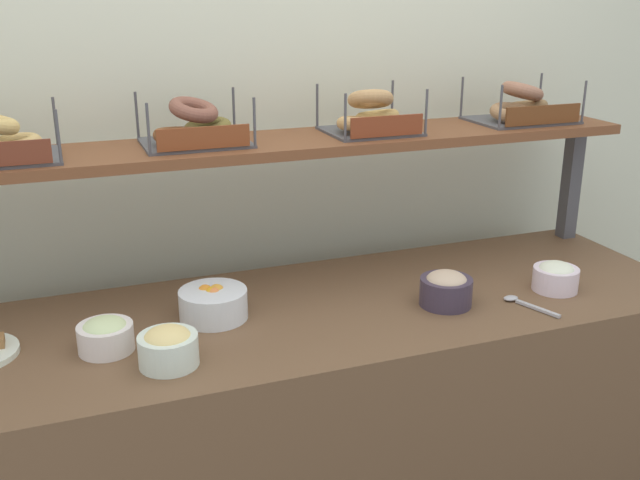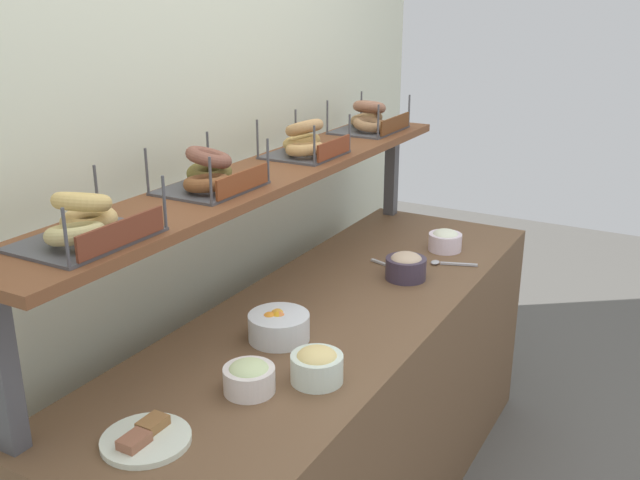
{
  "view_description": "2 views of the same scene",
  "coord_description": "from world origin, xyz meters",
  "px_view_note": "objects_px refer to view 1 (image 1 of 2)",
  "views": [
    {
      "loc": [
        -0.66,
        -1.77,
        1.7
      ],
      "look_at": [
        0.01,
        0.02,
        1.04
      ],
      "focal_mm": 41.21,
      "sensor_mm": 36.0,
      "label": 1
    },
    {
      "loc": [
        -1.95,
        -1.03,
        1.85
      ],
      "look_at": [
        0.06,
        0.09,
        1.05
      ],
      "focal_mm": 40.68,
      "sensor_mm": 36.0,
      "label": 2
    }
  ],
  "objects_px": {
    "bowl_egg_salad": "(168,347)",
    "serving_spoon_near_plate": "(523,303)",
    "bowl_cream_cheese": "(556,276)",
    "bagel_basket_sesame": "(370,117)",
    "bagel_basket_everything": "(521,107)",
    "bowl_tuna_salad": "(446,288)",
    "bowl_fruit_salad": "(213,303)",
    "bowl_scallion_spread": "(105,335)",
    "serving_spoon_by_edge": "(452,290)",
    "bagel_basket_cinnamon_raisin": "(194,128)"
  },
  "relations": [
    {
      "from": "bowl_egg_salad",
      "to": "serving_spoon_near_plate",
      "type": "xyz_separation_m",
      "value": [
        1.0,
        -0.0,
        -0.04
      ]
    },
    {
      "from": "bowl_cream_cheese",
      "to": "serving_spoon_near_plate",
      "type": "bearing_deg",
      "value": -158.71
    },
    {
      "from": "bowl_egg_salad",
      "to": "serving_spoon_near_plate",
      "type": "relative_size",
      "value": 0.85
    },
    {
      "from": "bowl_egg_salad",
      "to": "bagel_basket_sesame",
      "type": "bearing_deg",
      "value": 32.36
    },
    {
      "from": "bowl_cream_cheese",
      "to": "bagel_basket_everything",
      "type": "relative_size",
      "value": 0.41
    },
    {
      "from": "bowl_cream_cheese",
      "to": "serving_spoon_near_plate",
      "type": "height_order",
      "value": "bowl_cream_cheese"
    },
    {
      "from": "serving_spoon_near_plate",
      "to": "bagel_basket_sesame",
      "type": "relative_size",
      "value": 0.61
    },
    {
      "from": "bagel_basket_sesame",
      "to": "serving_spoon_near_plate",
      "type": "bearing_deg",
      "value": -58.75
    },
    {
      "from": "bowl_tuna_salad",
      "to": "bowl_fruit_salad",
      "type": "relative_size",
      "value": 0.8
    },
    {
      "from": "bowl_cream_cheese",
      "to": "bowl_tuna_salad",
      "type": "height_order",
      "value": "bowl_tuna_salad"
    },
    {
      "from": "serving_spoon_near_plate",
      "to": "bowl_tuna_salad",
      "type": "bearing_deg",
      "value": 158.54
    },
    {
      "from": "bowl_cream_cheese",
      "to": "serving_spoon_near_plate",
      "type": "relative_size",
      "value": 0.79
    },
    {
      "from": "bowl_tuna_salad",
      "to": "bagel_basket_sesame",
      "type": "xyz_separation_m",
      "value": [
        -0.07,
        0.38,
        0.43
      ]
    },
    {
      "from": "bowl_fruit_salad",
      "to": "bagel_basket_sesame",
      "type": "bearing_deg",
      "value": 22.65
    },
    {
      "from": "bowl_tuna_salad",
      "to": "bowl_scallion_spread",
      "type": "relative_size",
      "value": 1.08
    },
    {
      "from": "bagel_basket_sesame",
      "to": "bagel_basket_everything",
      "type": "xyz_separation_m",
      "value": [
        0.55,
        0.01,
        -0.0
      ]
    },
    {
      "from": "bowl_scallion_spread",
      "to": "serving_spoon_by_edge",
      "type": "distance_m",
      "value": 0.99
    },
    {
      "from": "bowl_cream_cheese",
      "to": "bowl_fruit_salad",
      "type": "distance_m",
      "value": 1.01
    },
    {
      "from": "bagel_basket_cinnamon_raisin",
      "to": "bagel_basket_everything",
      "type": "bearing_deg",
      "value": -0.41
    },
    {
      "from": "serving_spoon_near_plate",
      "to": "bagel_basket_everything",
      "type": "xyz_separation_m",
      "value": [
        0.27,
        0.46,
        0.47
      ]
    },
    {
      "from": "bowl_cream_cheese",
      "to": "bagel_basket_cinnamon_raisin",
      "type": "height_order",
      "value": "bagel_basket_cinnamon_raisin"
    },
    {
      "from": "bowl_fruit_salad",
      "to": "bagel_basket_cinnamon_raisin",
      "type": "height_order",
      "value": "bagel_basket_cinnamon_raisin"
    },
    {
      "from": "bowl_fruit_salad",
      "to": "bowl_scallion_spread",
      "type": "bearing_deg",
      "value": -162.29
    },
    {
      "from": "bowl_cream_cheese",
      "to": "serving_spoon_near_plate",
      "type": "xyz_separation_m",
      "value": [
        -0.16,
        -0.06,
        -0.04
      ]
    },
    {
      "from": "bowl_scallion_spread",
      "to": "bowl_egg_salad",
      "type": "bearing_deg",
      "value": -44.13
    },
    {
      "from": "bowl_fruit_salad",
      "to": "serving_spoon_near_plate",
      "type": "height_order",
      "value": "bowl_fruit_salad"
    },
    {
      "from": "bowl_cream_cheese",
      "to": "serving_spoon_by_edge",
      "type": "xyz_separation_m",
      "value": [
        -0.29,
        0.09,
        -0.04
      ]
    },
    {
      "from": "bowl_egg_salad",
      "to": "bagel_basket_cinnamon_raisin",
      "type": "relative_size",
      "value": 0.48
    },
    {
      "from": "bagel_basket_everything",
      "to": "bowl_tuna_salad",
      "type": "bearing_deg",
      "value": -141.1
    },
    {
      "from": "bagel_basket_everything",
      "to": "bowl_fruit_salad",
      "type": "bearing_deg",
      "value": -167.84
    },
    {
      "from": "bowl_cream_cheese",
      "to": "serving_spoon_by_edge",
      "type": "relative_size",
      "value": 0.79
    },
    {
      "from": "bagel_basket_cinnamon_raisin",
      "to": "bagel_basket_everything",
      "type": "distance_m",
      "value": 1.09
    },
    {
      "from": "bagel_basket_sesame",
      "to": "bowl_cream_cheese",
      "type": "bearing_deg",
      "value": -42.56
    },
    {
      "from": "bowl_cream_cheese",
      "to": "bagel_basket_sesame",
      "type": "distance_m",
      "value": 0.73
    },
    {
      "from": "serving_spoon_near_plate",
      "to": "bowl_cream_cheese",
      "type": "bearing_deg",
      "value": 21.29
    },
    {
      "from": "bowl_egg_salad",
      "to": "bagel_basket_sesame",
      "type": "relative_size",
      "value": 0.52
    },
    {
      "from": "bagel_basket_sesame",
      "to": "serving_spoon_by_edge",
      "type": "bearing_deg",
      "value": -65.72
    },
    {
      "from": "bagel_basket_sesame",
      "to": "bowl_fruit_salad",
      "type": "bearing_deg",
      "value": -157.35
    },
    {
      "from": "bowl_fruit_salad",
      "to": "bagel_basket_sesame",
      "type": "relative_size",
      "value": 0.67
    },
    {
      "from": "bowl_cream_cheese",
      "to": "bagel_basket_everything",
      "type": "height_order",
      "value": "bagel_basket_everything"
    },
    {
      "from": "bagel_basket_everything",
      "to": "bagel_basket_sesame",
      "type": "bearing_deg",
      "value": -179.43
    },
    {
      "from": "serving_spoon_near_plate",
      "to": "bagel_basket_everything",
      "type": "bearing_deg",
      "value": 59.63
    },
    {
      "from": "bowl_egg_salad",
      "to": "bagel_basket_everything",
      "type": "relative_size",
      "value": 0.44
    },
    {
      "from": "bowl_egg_salad",
      "to": "bagel_basket_cinnamon_raisin",
      "type": "distance_m",
      "value": 0.66
    },
    {
      "from": "bowl_fruit_salad",
      "to": "bagel_basket_everything",
      "type": "distance_m",
      "value": 1.22
    },
    {
      "from": "bowl_fruit_salad",
      "to": "bagel_basket_everything",
      "type": "relative_size",
      "value": 0.57
    },
    {
      "from": "serving_spoon_by_edge",
      "to": "bowl_tuna_salad",
      "type": "bearing_deg",
      "value": -132.25
    },
    {
      "from": "serving_spoon_near_plate",
      "to": "bagel_basket_cinnamon_raisin",
      "type": "bearing_deg",
      "value": 149.97
    },
    {
      "from": "bowl_scallion_spread",
      "to": "bagel_basket_sesame",
      "type": "height_order",
      "value": "bagel_basket_sesame"
    },
    {
      "from": "bowl_scallion_spread",
      "to": "serving_spoon_near_plate",
      "type": "relative_size",
      "value": 0.81
    }
  ]
}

